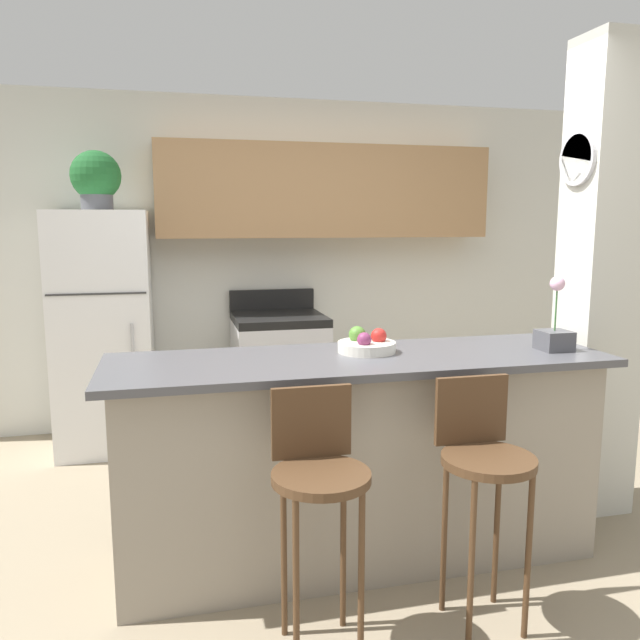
# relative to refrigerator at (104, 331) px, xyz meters

# --- Properties ---
(ground_plane) EXTENTS (14.00, 14.00, 0.00)m
(ground_plane) POSITION_rel_refrigerator_xyz_m (1.30, -1.88, -0.84)
(ground_plane) COLOR gray
(wall_back) EXTENTS (5.60, 0.38, 2.55)m
(wall_back) POSITION_rel_refrigerator_xyz_m (1.45, 0.32, 0.66)
(wall_back) COLOR silver
(wall_back) RESTS_ON ground_plane
(pillar_right) EXTENTS (0.38, 0.32, 2.55)m
(pillar_right) POSITION_rel_refrigerator_xyz_m (2.73, -1.65, 0.44)
(pillar_right) COLOR silver
(pillar_right) RESTS_ON ground_plane
(counter_bar) EXTENTS (2.31, 0.70, 0.99)m
(counter_bar) POSITION_rel_refrigerator_xyz_m (1.30, -1.88, -0.34)
(counter_bar) COLOR gray
(counter_bar) RESTS_ON ground_plane
(refrigerator) EXTENTS (0.65, 0.69, 1.68)m
(refrigerator) POSITION_rel_refrigerator_xyz_m (0.00, 0.00, 0.00)
(refrigerator) COLOR white
(refrigerator) RESTS_ON ground_plane
(stove_range) EXTENTS (0.68, 0.66, 1.07)m
(stove_range) POSITION_rel_refrigerator_xyz_m (1.25, 0.02, -0.38)
(stove_range) COLOR silver
(stove_range) RESTS_ON ground_plane
(bar_stool_left) EXTENTS (0.37, 0.37, 0.99)m
(bar_stool_left) POSITION_rel_refrigerator_xyz_m (0.97, -2.45, -0.18)
(bar_stool_left) COLOR #4C331E
(bar_stool_left) RESTS_ON ground_plane
(bar_stool_right) EXTENTS (0.37, 0.37, 0.99)m
(bar_stool_right) POSITION_rel_refrigerator_xyz_m (1.64, -2.45, -0.18)
(bar_stool_right) COLOR #4C331E
(bar_stool_right) RESTS_ON ground_plane
(potted_plant_on_fridge) EXTENTS (0.34, 0.34, 0.40)m
(potted_plant_on_fridge) POSITION_rel_refrigerator_xyz_m (-0.00, 0.00, 1.05)
(potted_plant_on_fridge) COLOR #4C4C51
(potted_plant_on_fridge) RESTS_ON refrigerator
(orchid_vase) EXTENTS (0.14, 0.14, 0.36)m
(orchid_vase) POSITION_rel_refrigerator_xyz_m (2.26, -1.96, 0.24)
(orchid_vase) COLOR #4C4C51
(orchid_vase) RESTS_ON counter_bar
(fruit_bowl) EXTENTS (0.28, 0.28, 0.12)m
(fruit_bowl) POSITION_rel_refrigerator_xyz_m (1.36, -1.79, 0.19)
(fruit_bowl) COLOR silver
(fruit_bowl) RESTS_ON counter_bar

